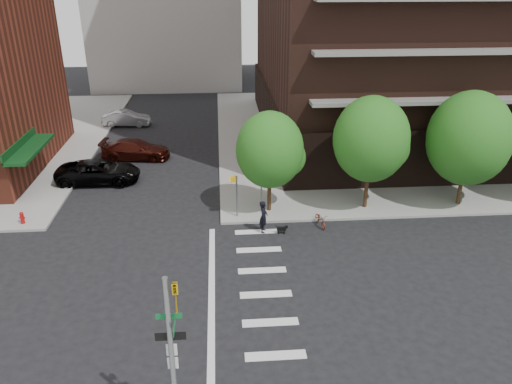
% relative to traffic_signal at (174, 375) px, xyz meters
% --- Properties ---
extents(ground, '(120.00, 120.00, 0.00)m').
position_rel_traffic_signal_xyz_m(ground, '(0.47, 7.49, -2.70)').
color(ground, black).
rests_on(ground, ground).
extents(sidewalk_ne, '(39.00, 33.00, 0.15)m').
position_rel_traffic_signal_xyz_m(sidewalk_ne, '(20.97, 30.99, -2.62)').
color(sidewalk_ne, gray).
rests_on(sidewalk_ne, ground).
extents(crosswalk, '(3.85, 13.00, 0.01)m').
position_rel_traffic_signal_xyz_m(crosswalk, '(2.68, 7.49, -2.69)').
color(crosswalk, silver).
rests_on(crosswalk, ground).
extents(tree_a, '(4.00, 4.00, 5.90)m').
position_rel_traffic_signal_xyz_m(tree_a, '(4.47, 15.99, 1.35)').
color(tree_a, '#301E11').
rests_on(tree_a, sidewalk_ne).
extents(tree_b, '(4.50, 4.50, 6.65)m').
position_rel_traffic_signal_xyz_m(tree_b, '(10.47, 15.99, 1.85)').
color(tree_b, '#301E11').
rests_on(tree_b, sidewalk_ne).
extents(tree_c, '(5.00, 5.00, 6.80)m').
position_rel_traffic_signal_xyz_m(tree_c, '(16.47, 15.99, 1.75)').
color(tree_c, '#301E11').
rests_on(tree_c, sidewalk_ne).
extents(traffic_signal, '(0.90, 0.75, 6.00)m').
position_rel_traffic_signal_xyz_m(traffic_signal, '(0.00, 0.00, 0.00)').
color(traffic_signal, slate).
rests_on(traffic_signal, sidewalk_s).
extents(pedestrian_signal, '(2.18, 0.67, 2.60)m').
position_rel_traffic_signal_xyz_m(pedestrian_signal, '(2.79, 15.42, -0.84)').
color(pedestrian_signal, slate).
rests_on(pedestrian_signal, sidewalk_ne).
extents(fire_hydrant, '(0.24, 0.24, 0.73)m').
position_rel_traffic_signal_xyz_m(fire_hydrant, '(-10.03, 15.29, -2.15)').
color(fire_hydrant, '#A50C0C').
rests_on(fire_hydrant, sidewalk_nw).
extents(parked_car_black, '(2.67, 5.71, 1.58)m').
position_rel_traffic_signal_xyz_m(parked_car_black, '(-6.95, 21.53, -1.91)').
color(parked_car_black, black).
rests_on(parked_car_black, ground).
extents(parked_car_maroon, '(2.66, 5.49, 1.54)m').
position_rel_traffic_signal_xyz_m(parked_car_maroon, '(-5.03, 26.14, -1.93)').
color(parked_car_maroon, '#38100B').
rests_on(parked_car_maroon, ground).
extents(parked_car_silver, '(1.71, 4.48, 1.46)m').
position_rel_traffic_signal_xyz_m(parked_car_silver, '(-7.20, 35.32, -1.97)').
color(parked_car_silver, '#9A9DA1').
rests_on(parked_car_silver, ground).
extents(scooter, '(0.78, 1.58, 0.79)m').
position_rel_traffic_signal_xyz_m(scooter, '(7.28, 13.99, -2.30)').
color(scooter, maroon).
rests_on(scooter, ground).
extents(dog_walker, '(0.78, 0.59, 1.91)m').
position_rel_traffic_signal_xyz_m(dog_walker, '(3.89, 13.49, -1.74)').
color(dog_walker, black).
rests_on(dog_walker, ground).
extents(dog, '(0.60, 0.21, 0.50)m').
position_rel_traffic_signal_xyz_m(dog, '(4.93, 13.19, -2.38)').
color(dog, black).
rests_on(dog, ground).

